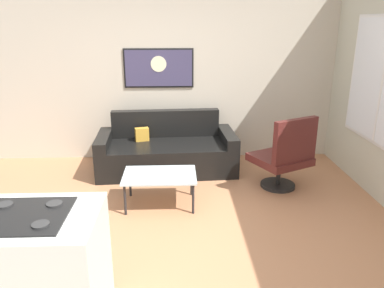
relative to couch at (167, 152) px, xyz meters
The scene contains 7 objects.
ground 1.84m from the couch, 88.26° to the right, with size 6.40×6.40×0.04m, color #B67952.
back_wall 1.28m from the couch, 84.80° to the left, with size 6.40×0.05×2.80m, color beige.
couch is the anchor object (origin of this frame).
coffee_table 1.15m from the couch, 92.80° to the right, with size 0.87×0.59×0.40m.
armchair 1.75m from the couch, 26.24° to the right, with size 0.88×0.87×1.00m.
wall_painting 1.31m from the couch, 101.25° to the left, with size 1.08×0.03×0.60m.
window 3.03m from the couch, 19.16° to the right, with size 0.03×1.66×1.56m.
Camera 1 is at (0.11, -3.49, 2.14)m, focal length 34.97 mm.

